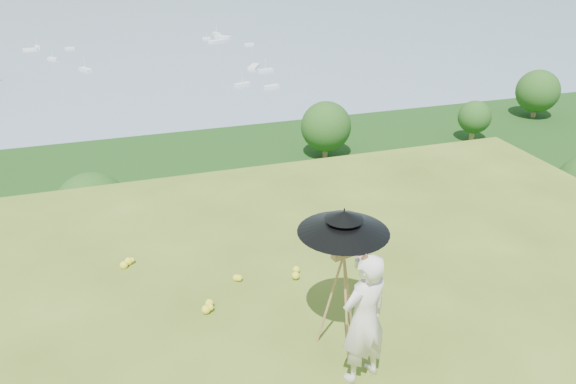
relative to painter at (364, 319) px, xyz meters
name	(u,v)px	position (x,y,z in m)	size (l,w,h in m)	color
forest_slope	(176,356)	(0.02, 34.83, -29.86)	(140.00, 56.00, 22.00)	#12350E
shoreline_tier	(144,222)	(0.02, 74.83, -36.86)	(170.00, 28.00, 8.00)	slate
bay_water	(108,35)	(0.02, 239.83, -34.86)	(700.00, 700.00, 0.00)	#738CA5
slope_trees	(160,214)	(0.02, 34.83, -15.86)	(110.00, 50.00, 6.00)	#244514
harbor_town	(140,183)	(0.02, 74.83, -30.36)	(110.00, 22.00, 5.00)	silver
moored_boats	(71,82)	(-12.48, 160.83, -34.51)	(140.00, 140.00, 0.70)	white
wildflowers	(359,367)	(0.02, 0.08, -0.80)	(10.00, 10.50, 0.12)	yellow
painter	(364,319)	(0.00, 0.00, 0.00)	(0.63, 0.41, 1.72)	beige
field_easel	(342,291)	(-0.02, 0.61, -0.03)	(0.63, 0.63, 1.66)	olive
sun_umbrella	(343,231)	(-0.02, 0.64, 0.82)	(1.11, 1.11, 0.61)	black
painter_cap	(368,259)	(0.00, 0.00, 0.81)	(0.18, 0.21, 0.10)	#D37374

